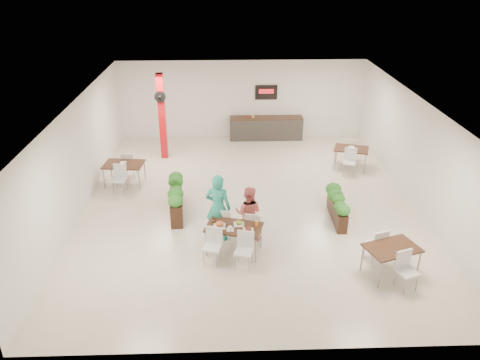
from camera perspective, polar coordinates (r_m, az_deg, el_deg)
The scene contains 12 objects.
ground at distance 14.49m, azimuth 1.09°, elevation -2.85°, with size 12.00×12.00×0.00m, color beige.
room_shell at distance 13.65m, azimuth 1.16°, elevation 4.58°, with size 10.10×12.10×3.22m.
red_column at distance 17.48m, azimuth -9.48°, elevation 7.73°, with size 0.40×0.41×3.20m.
service_counter at distance 19.54m, azimuth 3.19°, elevation 6.40°, with size 3.00×0.64×2.20m.
main_table at distance 11.90m, azimuth -0.79°, elevation -6.17°, with size 1.61×1.89×0.92m.
diner_man at distance 12.31m, azimuth -2.68°, elevation -3.38°, with size 0.69×0.45×1.88m, color teal.
diner_woman at distance 12.42m, azimuth 1.04°, elevation -4.06°, with size 0.74×0.58×1.52m, color #D86460.
planter_left at distance 13.90m, azimuth -7.79°, elevation -1.93°, with size 0.55×2.12×1.11m.
planter_right at distance 13.68m, azimuth 11.81°, elevation -3.00°, with size 0.42×1.73×0.90m.
side_table_a at distance 15.89m, azimuth -13.96°, elevation 1.57°, with size 1.36×1.65×0.92m.
side_table_b at distance 17.15m, azimuth 13.40°, elevation 3.40°, with size 1.36×1.67×0.92m.
side_table_c at distance 11.69m, azimuth 18.00°, elevation -8.29°, with size 1.42×1.67×0.92m.
Camera 1 is at (-0.71, -12.73, 6.90)m, focal length 35.00 mm.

